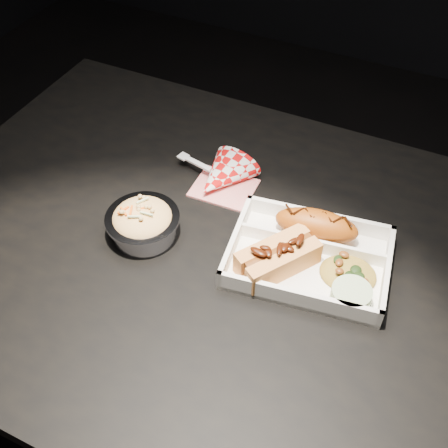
{
  "coord_description": "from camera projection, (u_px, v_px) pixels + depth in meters",
  "views": [
    {
      "loc": [
        0.22,
        -0.55,
        1.45
      ],
      "look_at": [
        -0.04,
        -0.0,
        0.81
      ],
      "focal_mm": 45.0,
      "sensor_mm": 36.0,
      "label": 1
    }
  ],
  "objects": [
    {
      "name": "cupcake_liner",
      "position": [
        351.0,
        296.0,
        0.83
      ],
      "size": [
        0.06,
        0.06,
        0.03
      ],
      "primitive_type": "cylinder",
      "color": "#B0C998",
      "rests_on": "food_tray"
    },
    {
      "name": "floor",
      "position": [
        237.0,
        446.0,
        1.48
      ],
      "size": [
        4.0,
        4.0,
        0.05
      ],
      "primitive_type": "cube",
      "color": "black",
      "rests_on": "ground"
    },
    {
      "name": "foil_coleslaw_cup",
      "position": [
        143.0,
        221.0,
        0.93
      ],
      "size": [
        0.12,
        0.12,
        0.07
      ],
      "color": "silver",
      "rests_on": "dining_table"
    },
    {
      "name": "hotdog",
      "position": [
        278.0,
        256.0,
        0.87
      ],
      "size": [
        0.12,
        0.14,
        0.06
      ],
      "rotation": [
        0.0,
        0.0,
        0.99
      ],
      "color": "#EA984F",
      "rests_on": "food_tray"
    },
    {
      "name": "napkin_fork",
      "position": [
        221.0,
        177.0,
        1.02
      ],
      "size": [
        0.17,
        0.13,
        0.1
      ],
      "rotation": [
        0.0,
        0.0,
        -0.2
      ],
      "color": "red",
      "rests_on": "dining_table"
    },
    {
      "name": "fried_pastry",
      "position": [
        316.0,
        225.0,
        0.92
      ],
      "size": [
        0.14,
        0.07,
        0.05
      ],
      "primitive_type": "ellipsoid",
      "rotation": [
        0.0,
        0.0,
        0.14
      ],
      "color": "#9F490F",
      "rests_on": "food_tray"
    },
    {
      "name": "fried_rice_mound",
      "position": [
        349.0,
        269.0,
        0.87
      ],
      "size": [
        0.1,
        0.09,
        0.03
      ],
      "primitive_type": "ellipsoid",
      "rotation": [
        0.0,
        0.0,
        0.14
      ],
      "color": "#B08D33",
      "rests_on": "food_tray"
    },
    {
      "name": "dining_table",
      "position": [
        244.0,
        289.0,
        0.98
      ],
      "size": [
        1.2,
        0.8,
        0.75
      ],
      "color": "black",
      "rests_on": "ground"
    },
    {
      "name": "food_tray",
      "position": [
        308.0,
        259.0,
        0.9
      ],
      "size": [
        0.27,
        0.21,
        0.04
      ],
      "rotation": [
        0.0,
        0.0,
        0.14
      ],
      "color": "white",
      "rests_on": "dining_table"
    }
  ]
}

